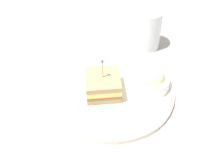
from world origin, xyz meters
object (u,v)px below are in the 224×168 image
Objects in this scene: plate at (112,92)px; coleslaw_bowl at (150,79)px; drink_glass at (148,31)px; sandwich_half_center at (103,84)px.

plate is 3.21× the size of coleslaw_bowl.
drink_glass is at bearing -19.22° from coleslaw_bowl.
drink_glass reaches higher than sandwich_half_center.
sandwich_half_center reaches higher than coleslaw_bowl.
coleslaw_bowl is at bearing -96.75° from sandwich_half_center.
coleslaw_bowl is at bearing -97.80° from plate.
plate is 2.68× the size of drink_glass.
coleslaw_bowl reaches higher than plate.
drink_glass reaches higher than plate.
sandwich_half_center is at bearing 87.65° from plate.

